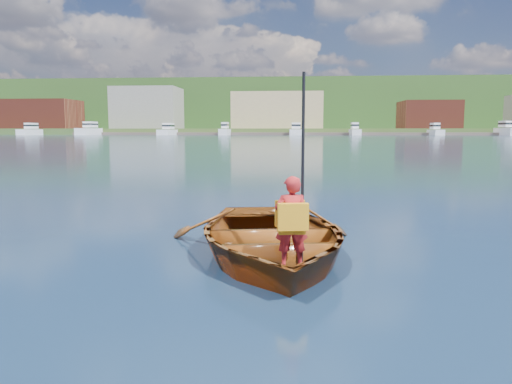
% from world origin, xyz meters
% --- Properties ---
extents(ground, '(600.00, 600.00, 0.00)m').
position_xyz_m(ground, '(0.00, 0.00, 0.00)').
color(ground, '#17274A').
rests_on(ground, ground).
extents(rowboat, '(3.38, 4.31, 0.81)m').
position_xyz_m(rowboat, '(1.19, 0.40, 0.26)').
color(rowboat, brown).
rests_on(rowboat, ground).
extents(child_paddler, '(0.41, 0.39, 2.20)m').
position_xyz_m(child_paddler, '(1.48, -0.47, 0.64)').
color(child_paddler, '#B01F22').
rests_on(child_paddler, ground).
extents(shoreline, '(400.00, 140.00, 22.00)m').
position_xyz_m(shoreline, '(0.00, 236.61, 10.32)').
color(shoreline, '#2C541D').
rests_on(shoreline, ground).
extents(dock, '(160.05, 9.25, 0.80)m').
position_xyz_m(dock, '(10.25, 148.00, 0.40)').
color(dock, brown).
rests_on(dock, ground).
extents(waterfront_buildings, '(202.00, 16.00, 14.00)m').
position_xyz_m(waterfront_buildings, '(-7.74, 165.00, 7.74)').
color(waterfront_buildings, brown).
rests_on(waterfront_buildings, ground).
extents(marina_yachts, '(145.71, 13.17, 4.41)m').
position_xyz_m(marina_yachts, '(-11.22, 143.31, 1.39)').
color(marina_yachts, white).
rests_on(marina_yachts, ground).
extents(hillside_trees, '(313.18, 79.60, 25.24)m').
position_xyz_m(hillside_trees, '(-39.70, 233.29, 17.13)').
color(hillside_trees, '#382314').
rests_on(hillside_trees, ground).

